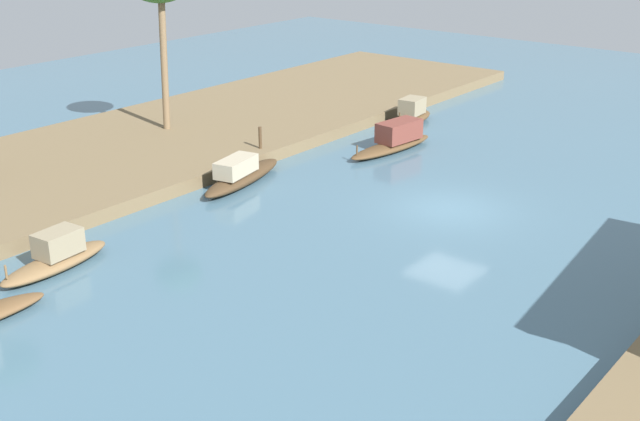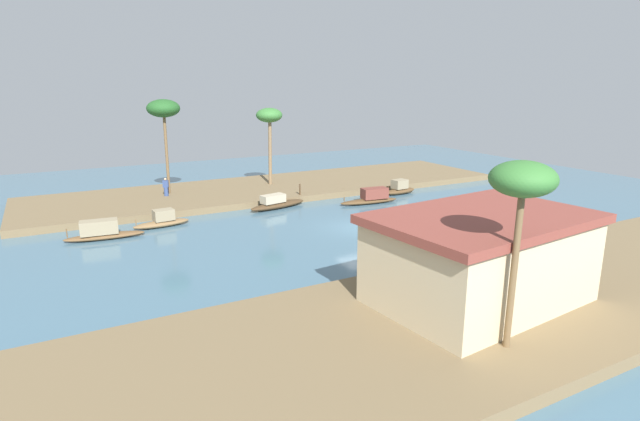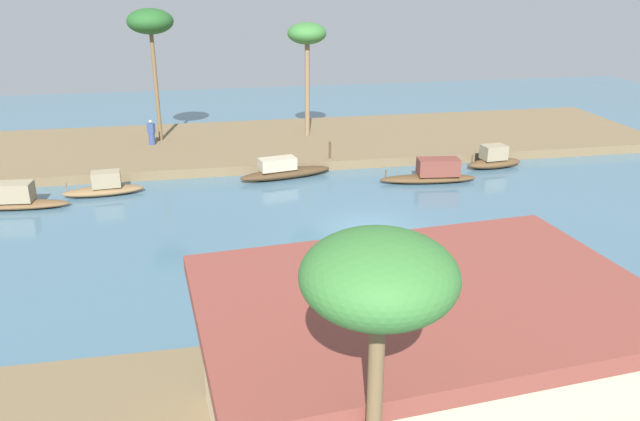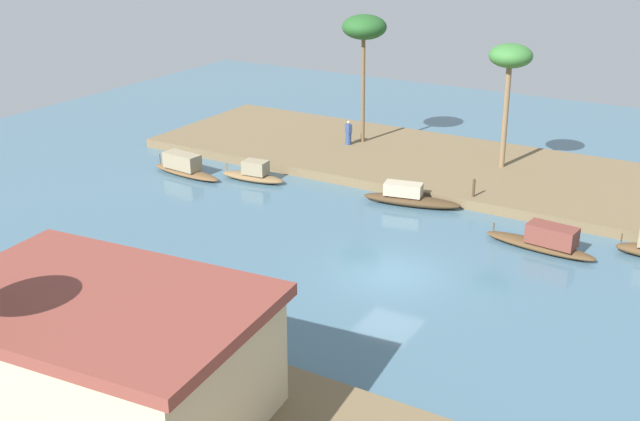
{
  "view_description": "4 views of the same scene",
  "coord_description": "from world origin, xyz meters",
  "px_view_note": "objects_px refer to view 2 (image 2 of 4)",
  "views": [
    {
      "loc": [
        24.84,
        13.71,
        10.8
      ],
      "look_at": [
        4.78,
        -2.27,
        0.86
      ],
      "focal_mm": 45.86,
      "sensor_mm": 36.0,
      "label": 1
    },
    {
      "loc": [
        18.76,
        28.88,
        9.93
      ],
      "look_at": [
        1.6,
        -2.7,
        0.85
      ],
      "focal_mm": 28.63,
      "sensor_mm": 36.0,
      "label": 2
    },
    {
      "loc": [
        6.99,
        24.92,
        10.76
      ],
      "look_at": [
        1.94,
        -1.63,
        0.41
      ],
      "focal_mm": 35.69,
      "sensor_mm": 36.0,
      "label": 3
    },
    {
      "loc": [
        -12.64,
        27.16,
        14.63
      ],
      "look_at": [
        4.88,
        -2.3,
        1.17
      ],
      "focal_mm": 43.57,
      "sensor_mm": 36.0,
      "label": 4
    }
  ],
  "objects_px": {
    "riverside_building": "(480,257)",
    "sampan_midstream": "(277,203)",
    "sampan_open_hull": "(162,221)",
    "palm_tree_left_far": "(163,110)",
    "palm_tree_left_near": "(269,118)",
    "sampan_upstream_small": "(371,198)",
    "sampan_with_red_awning": "(400,189)",
    "sampan_with_tall_canopy": "(102,232)",
    "palm_tree_right_tall": "(522,184)",
    "mooring_post": "(300,189)",
    "person_on_near_bank": "(166,188)"
  },
  "relations": [
    {
      "from": "sampan_midstream",
      "to": "sampan_open_hull",
      "type": "bearing_deg",
      "value": -5.64
    },
    {
      "from": "palm_tree_left_far",
      "to": "palm_tree_right_tall",
      "type": "relative_size",
      "value": 1.17
    },
    {
      "from": "sampan_upstream_small",
      "to": "palm_tree_left_near",
      "type": "xyz_separation_m",
      "value": [
        5.17,
        -9.29,
        6.22
      ]
    },
    {
      "from": "mooring_post",
      "to": "riverside_building",
      "type": "bearing_deg",
      "value": 83.25
    },
    {
      "from": "mooring_post",
      "to": "palm_tree_right_tall",
      "type": "relative_size",
      "value": 0.14
    },
    {
      "from": "sampan_midstream",
      "to": "palm_tree_right_tall",
      "type": "bearing_deg",
      "value": 73.72
    },
    {
      "from": "sampan_with_red_awning",
      "to": "sampan_with_tall_canopy",
      "type": "xyz_separation_m",
      "value": [
        25.42,
        1.92,
        0.02
      ]
    },
    {
      "from": "palm_tree_left_near",
      "to": "sampan_open_hull",
      "type": "bearing_deg",
      "value": 34.58
    },
    {
      "from": "sampan_open_hull",
      "to": "sampan_upstream_small",
      "type": "distance_m",
      "value": 17.0
    },
    {
      "from": "sampan_midstream",
      "to": "sampan_with_tall_canopy",
      "type": "distance_m",
      "value": 13.5
    },
    {
      "from": "sampan_midstream",
      "to": "sampan_upstream_small",
      "type": "relative_size",
      "value": 1.0
    },
    {
      "from": "sampan_midstream",
      "to": "palm_tree_left_far",
      "type": "height_order",
      "value": "palm_tree_left_far"
    },
    {
      "from": "sampan_with_tall_canopy",
      "to": "person_on_near_bank",
      "type": "xyz_separation_m",
      "value": [
        -6.03,
        -8.84,
        0.69
      ]
    },
    {
      "from": "sampan_open_hull",
      "to": "mooring_post",
      "type": "relative_size",
      "value": 4.21
    },
    {
      "from": "person_on_near_bank",
      "to": "palm_tree_left_near",
      "type": "height_order",
      "value": "palm_tree_left_near"
    },
    {
      "from": "sampan_open_hull",
      "to": "sampan_upstream_small",
      "type": "relative_size",
      "value": 0.76
    },
    {
      "from": "sampan_open_hull",
      "to": "sampan_with_tall_canopy",
      "type": "distance_m",
      "value": 4.24
    },
    {
      "from": "sampan_with_red_awning",
      "to": "sampan_with_tall_canopy",
      "type": "height_order",
      "value": "sampan_with_red_awning"
    },
    {
      "from": "sampan_with_red_awning",
      "to": "palm_tree_left_far",
      "type": "relative_size",
      "value": 0.43
    },
    {
      "from": "sampan_midstream",
      "to": "mooring_post",
      "type": "relative_size",
      "value": 5.54
    },
    {
      "from": "sampan_with_tall_canopy",
      "to": "mooring_post",
      "type": "bearing_deg",
      "value": -161.46
    },
    {
      "from": "mooring_post",
      "to": "sampan_with_tall_canopy",
      "type": "bearing_deg",
      "value": 13.28
    },
    {
      "from": "sampan_upstream_small",
      "to": "mooring_post",
      "type": "relative_size",
      "value": 5.55
    },
    {
      "from": "sampan_with_red_awning",
      "to": "palm_tree_left_near",
      "type": "distance_m",
      "value": 13.62
    },
    {
      "from": "sampan_open_hull",
      "to": "palm_tree_left_far",
      "type": "height_order",
      "value": "palm_tree_left_far"
    },
    {
      "from": "sampan_open_hull",
      "to": "palm_tree_left_near",
      "type": "xyz_separation_m",
      "value": [
        -11.79,
        -8.13,
        6.3
      ]
    },
    {
      "from": "sampan_midstream",
      "to": "palm_tree_left_far",
      "type": "distance_m",
      "value": 12.49
    },
    {
      "from": "sampan_with_tall_canopy",
      "to": "riverside_building",
      "type": "relative_size",
      "value": 0.5
    },
    {
      "from": "sampan_with_tall_canopy",
      "to": "palm_tree_left_far",
      "type": "xyz_separation_m",
      "value": [
        -6.5,
        -9.81,
        7.14
      ]
    },
    {
      "from": "person_on_near_bank",
      "to": "palm_tree_left_far",
      "type": "bearing_deg",
      "value": 93.39
    },
    {
      "from": "sampan_with_red_awning",
      "to": "sampan_with_tall_canopy",
      "type": "relative_size",
      "value": 0.68
    },
    {
      "from": "sampan_upstream_small",
      "to": "sampan_midstream",
      "type": "bearing_deg",
      "value": -9.49
    },
    {
      "from": "sampan_midstream",
      "to": "sampan_open_hull",
      "type": "relative_size",
      "value": 1.31
    },
    {
      "from": "sampan_midstream",
      "to": "palm_tree_left_near",
      "type": "xyz_separation_m",
      "value": [
        -2.54,
        -7.12,
        6.29
      ]
    },
    {
      "from": "person_on_near_bank",
      "to": "palm_tree_left_near",
      "type": "distance_m",
      "value": 11.28
    },
    {
      "from": "sampan_with_tall_canopy",
      "to": "palm_tree_right_tall",
      "type": "bearing_deg",
      "value": 121.57
    },
    {
      "from": "palm_tree_left_far",
      "to": "palm_tree_right_tall",
      "type": "distance_m",
      "value": 33.17
    },
    {
      "from": "sampan_open_hull",
      "to": "riverside_building",
      "type": "distance_m",
      "value": 22.8
    },
    {
      "from": "person_on_near_bank",
      "to": "palm_tree_left_far",
      "type": "height_order",
      "value": "palm_tree_left_far"
    },
    {
      "from": "sampan_with_red_awning",
      "to": "sampan_open_hull",
      "type": "bearing_deg",
      "value": -4.52
    },
    {
      "from": "sampan_open_hull",
      "to": "palm_tree_left_near",
      "type": "relative_size",
      "value": 0.57
    },
    {
      "from": "riverside_building",
      "to": "sampan_midstream",
      "type": "bearing_deg",
      "value": -95.09
    },
    {
      "from": "sampan_midstream",
      "to": "mooring_post",
      "type": "xyz_separation_m",
      "value": [
        -2.9,
        -1.6,
        0.58
      ]
    },
    {
      "from": "sampan_with_tall_canopy",
      "to": "riverside_building",
      "type": "bearing_deg",
      "value": 129.92
    },
    {
      "from": "palm_tree_left_far",
      "to": "sampan_with_red_awning",
      "type": "bearing_deg",
      "value": 157.37
    },
    {
      "from": "riverside_building",
      "to": "palm_tree_left_far",
      "type": "bearing_deg",
      "value": -82.09
    },
    {
      "from": "sampan_open_hull",
      "to": "person_on_near_bank",
      "type": "relative_size",
      "value": 2.61
    },
    {
      "from": "sampan_midstream",
      "to": "sampan_with_tall_canopy",
      "type": "xyz_separation_m",
      "value": [
        13.31,
        2.22,
        0.08
      ]
    },
    {
      "from": "sampan_open_hull",
      "to": "palm_tree_left_far",
      "type": "relative_size",
      "value": 0.5
    },
    {
      "from": "sampan_upstream_small",
      "to": "palm_tree_right_tall",
      "type": "xyz_separation_m",
      "value": [
        9.66,
        23.04,
        6.09
      ]
    }
  ]
}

